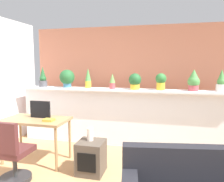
# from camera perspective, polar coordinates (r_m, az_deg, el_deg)

# --- Properties ---
(divider_wall) EXTENTS (4.41, 0.16, 1.14)m
(divider_wall) POSITION_cam_1_polar(r_m,az_deg,el_deg) (4.47, 3.03, -7.18)
(divider_wall) COLOR white
(divider_wall) RESTS_ON ground
(plant_shelf) EXTENTS (4.41, 0.36, 0.04)m
(plant_shelf) POSITION_cam_1_polar(r_m,az_deg,el_deg) (4.32, 2.99, 0.27)
(plant_shelf) COLOR white
(plant_shelf) RESTS_ON divider_wall
(brick_wall_behind) EXTENTS (4.41, 0.10, 2.50)m
(brick_wall_behind) POSITION_cam_1_polar(r_m,az_deg,el_deg) (4.94, 4.38, 2.19)
(brick_wall_behind) COLOR #AD664C
(brick_wall_behind) RESTS_ON ground
(potted_plant_0) EXTENTS (0.17, 0.17, 0.44)m
(potted_plant_0) POSITION_cam_1_polar(r_m,az_deg,el_deg) (4.96, -17.65, 3.13)
(potted_plant_0) COLOR #4C4C51
(potted_plant_0) RESTS_ON plant_shelf
(potted_plant_1) EXTENTS (0.32, 0.32, 0.38)m
(potted_plant_1) POSITION_cam_1_polar(r_m,az_deg,el_deg) (4.71, -11.69, 3.42)
(potted_plant_1) COLOR #386B84
(potted_plant_1) RESTS_ON plant_shelf
(potted_plant_2) EXTENTS (0.13, 0.13, 0.41)m
(potted_plant_2) POSITION_cam_1_polar(r_m,az_deg,el_deg) (4.54, -6.29, 3.39)
(potted_plant_2) COLOR gold
(potted_plant_2) RESTS_ON plant_shelf
(potted_plant_3) EXTENTS (0.11, 0.11, 0.30)m
(potted_plant_3) POSITION_cam_1_polar(r_m,az_deg,el_deg) (4.32, 0.11, 2.56)
(potted_plant_3) COLOR #B7474C
(potted_plant_3) RESTS_ON plant_shelf
(potted_plant_4) EXTENTS (0.24, 0.24, 0.31)m
(potted_plant_4) POSITION_cam_1_polar(r_m,az_deg,el_deg) (4.24, 6.04, 2.64)
(potted_plant_4) COLOR gold
(potted_plant_4) RESTS_ON plant_shelf
(potted_plant_5) EXTENTS (0.20, 0.20, 0.32)m
(potted_plant_5) POSITION_cam_1_polar(r_m,az_deg,el_deg) (4.22, 12.68, 2.60)
(potted_plant_5) COLOR gold
(potted_plant_5) RESTS_ON plant_shelf
(potted_plant_6) EXTENTS (0.22, 0.22, 0.40)m
(potted_plant_6) POSITION_cam_1_polar(r_m,az_deg,el_deg) (4.27, 20.63, 2.60)
(potted_plant_6) COLOR #B7474C
(potted_plant_6) RESTS_ON plant_shelf
(potted_plant_7) EXTENTS (0.18, 0.18, 0.40)m
(potted_plant_7) POSITION_cam_1_polar(r_m,az_deg,el_deg) (4.37, 26.75, 2.11)
(potted_plant_7) COLOR silver
(potted_plant_7) RESTS_ON plant_shelf
(desk) EXTENTS (1.10, 0.60, 0.75)m
(desk) POSITION_cam_1_polar(r_m,az_deg,el_deg) (3.94, -19.34, -8.07)
(desk) COLOR #99754C
(desk) RESTS_ON ground
(tv_monitor) EXTENTS (0.36, 0.04, 0.29)m
(tv_monitor) POSITION_cam_1_polar(r_m,az_deg,el_deg) (3.93, -18.29, -4.61)
(tv_monitor) COLOR black
(tv_monitor) RESTS_ON desk
(office_chair) EXTENTS (0.45, 0.45, 0.91)m
(office_chair) POSITION_cam_1_polar(r_m,az_deg,el_deg) (3.45, -24.86, -15.32)
(office_chair) COLOR #262628
(office_chair) RESTS_ON ground
(side_cube_shelf) EXTENTS (0.40, 0.41, 0.50)m
(side_cube_shelf) POSITION_cam_1_polar(r_m,az_deg,el_deg) (3.49, -5.54, -16.90)
(side_cube_shelf) COLOR #4C4238
(side_cube_shelf) RESTS_ON ground
(vase_on_shelf) EXTENTS (0.10, 0.10, 0.20)m
(vase_on_shelf) POSITION_cam_1_polar(r_m,az_deg,el_deg) (3.42, -5.76, -11.17)
(vase_on_shelf) COLOR silver
(vase_on_shelf) RESTS_ON side_cube_shelf
(book_on_desk) EXTENTS (0.16, 0.14, 0.04)m
(book_on_desk) POSITION_cam_1_polar(r_m,az_deg,el_deg) (3.70, -16.25, -7.30)
(book_on_desk) COLOR gold
(book_on_desk) RESTS_ON desk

